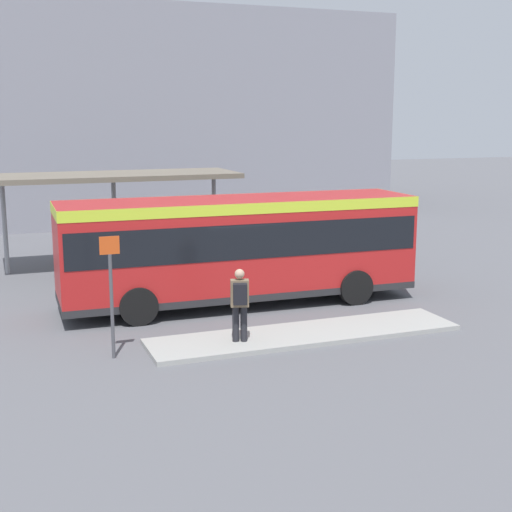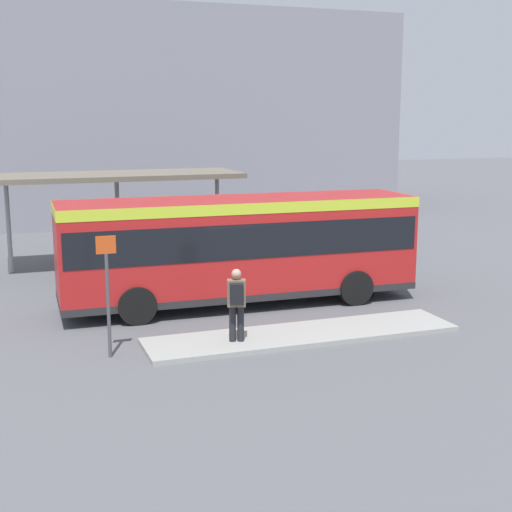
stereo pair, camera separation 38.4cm
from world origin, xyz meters
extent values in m
plane|color=#5B5B60|center=(0.00, 0.00, 0.00)|extent=(120.00, 120.00, 0.00)
cube|color=#9E9E99|center=(0.48, -3.54, 0.06)|extent=(7.91, 1.80, 0.12)
cube|color=red|center=(0.00, 0.00, 1.72)|extent=(10.26, 2.63, 2.75)
cube|color=#C6DB33|center=(0.00, 0.00, 2.95)|extent=(10.28, 2.65, 0.30)
cube|color=black|center=(0.00, 0.00, 2.05)|extent=(10.06, 2.66, 0.96)
cube|color=black|center=(5.08, -0.11, 2.05)|extent=(0.13, 2.23, 1.06)
cube|color=#28282B|center=(0.00, 0.00, 0.45)|extent=(10.27, 2.64, 0.20)
cylinder|color=black|center=(3.19, 1.09, 0.51)|extent=(1.03, 0.30, 1.02)
cylinder|color=black|center=(3.14, -1.23, 0.51)|extent=(1.03, 0.30, 1.02)
cylinder|color=black|center=(-3.14, 1.23, 0.51)|extent=(1.03, 0.30, 1.02)
cylinder|color=black|center=(-3.19, -1.09, 0.51)|extent=(1.03, 0.30, 1.02)
cylinder|color=#232328|center=(-1.37, -3.64, 0.55)|extent=(0.16, 0.16, 0.86)
cylinder|color=#232328|center=(-1.19, -3.69, 0.55)|extent=(0.16, 0.16, 0.86)
cube|color=#7A664C|center=(-1.28, -3.67, 1.30)|extent=(0.48, 0.34, 0.64)
cube|color=black|center=(-1.34, -3.88, 1.33)|extent=(0.37, 0.29, 0.49)
sphere|color=tan|center=(-1.28, -3.67, 1.76)|extent=(0.23, 0.23, 0.23)
torus|color=black|center=(7.72, 4.67, 0.37)|extent=(0.11, 0.76, 0.76)
torus|color=black|center=(7.81, 3.64, 0.37)|extent=(0.11, 0.76, 0.76)
cylinder|color=red|center=(7.76, 4.15, 0.62)|extent=(0.11, 0.80, 0.04)
cylinder|color=red|center=(7.78, 3.97, 0.56)|extent=(0.04, 0.04, 0.37)
cube|color=black|center=(7.78, 3.97, 0.74)|extent=(0.09, 0.19, 0.04)
cylinder|color=red|center=(7.73, 4.56, 0.71)|extent=(0.48, 0.07, 0.03)
torus|color=black|center=(7.89, 5.49, 0.34)|extent=(0.10, 0.69, 0.69)
torus|color=black|center=(7.81, 4.56, 0.34)|extent=(0.10, 0.69, 0.69)
cylinder|color=#2847AD|center=(7.85, 5.03, 0.57)|extent=(0.10, 0.73, 0.04)
cylinder|color=#2847AD|center=(7.84, 4.86, 0.51)|extent=(0.04, 0.04, 0.34)
cube|color=black|center=(7.84, 4.86, 0.68)|extent=(0.08, 0.19, 0.04)
cylinder|color=#2847AD|center=(7.88, 5.40, 0.65)|extent=(0.48, 0.07, 0.03)
torus|color=black|center=(7.74, 5.45, 0.33)|extent=(0.13, 0.67, 0.67)
torus|color=black|center=(7.86, 6.35, 0.33)|extent=(0.13, 0.67, 0.67)
cylinder|color=gold|center=(7.80, 5.90, 0.55)|extent=(0.13, 0.70, 0.04)
cylinder|color=gold|center=(7.82, 6.06, 0.49)|extent=(0.04, 0.04, 0.33)
cube|color=black|center=(7.82, 6.06, 0.66)|extent=(0.09, 0.19, 0.04)
cylinder|color=gold|center=(7.75, 5.54, 0.63)|extent=(0.48, 0.09, 0.03)
cube|color=#706656|center=(-2.45, 6.68, 3.29)|extent=(8.87, 3.19, 0.18)
cylinder|color=gray|center=(-6.22, 6.68, 1.60)|extent=(0.16, 0.16, 3.20)
cylinder|color=gray|center=(1.32, 6.68, 1.60)|extent=(0.16, 0.16, 3.20)
cylinder|color=gray|center=(-2.45, 6.68, 1.60)|extent=(0.16, 0.16, 3.20)
cylinder|color=slate|center=(-2.82, 4.24, 0.28)|extent=(0.89, 0.89, 0.57)
sphere|color=#286B2D|center=(-2.82, 4.24, 0.95)|extent=(1.03, 1.03, 1.03)
cylinder|color=#4C4C51|center=(-4.25, -3.47, 1.20)|extent=(0.08, 0.08, 2.40)
cube|color=#D84C19|center=(-4.25, -3.47, 2.60)|extent=(0.44, 0.03, 0.40)
cube|color=gray|center=(1.17, 23.10, 5.40)|extent=(26.49, 15.02, 10.80)
camera|label=1|loc=(-6.66, -19.04, 5.38)|focal=50.00mm
camera|label=2|loc=(-6.30, -19.17, 5.38)|focal=50.00mm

